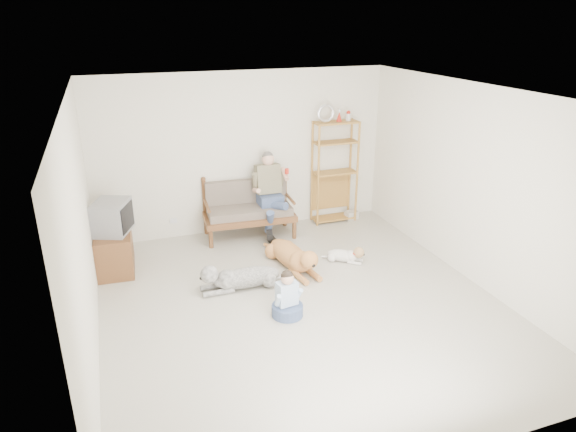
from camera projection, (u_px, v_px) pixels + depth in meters
name	position (u px, v px, depth m)	size (l,w,h in m)	color
floor	(301.00, 304.00, 6.69)	(5.50, 5.50, 0.00)	beige
ceiling	(304.00, 93.00, 5.70)	(5.50, 5.50, 0.00)	white
wall_back	(243.00, 153.00, 8.60)	(5.00, 5.00, 0.00)	silver
wall_front	(436.00, 329.00, 3.78)	(5.00, 5.00, 0.00)	silver
wall_left	(82.00, 235.00, 5.41)	(5.50, 5.50, 0.00)	silver
wall_right	(474.00, 185.00, 6.97)	(5.50, 5.50, 0.00)	silver
loveseat	(248.00, 208.00, 8.63)	(1.54, 0.80, 0.95)	brown
man	(271.00, 200.00, 8.51)	(0.54, 0.77, 1.25)	#434E7B
etagere	(335.00, 171.00, 9.08)	(0.81, 0.35, 2.12)	#B68139
book_stack	(351.00, 215.00, 9.46)	(0.23, 0.17, 0.15)	silver
tv_stand	(114.00, 251.00, 7.50)	(0.55, 0.93, 0.60)	brown
crt_tv	(112.00, 217.00, 7.29)	(0.62, 0.68, 0.46)	slate
wall_outlet	(173.00, 221.00, 8.58)	(0.12, 0.02, 0.08)	silver
golden_retriever	(293.00, 257.00, 7.58)	(0.53, 1.48, 0.45)	#C48044
shaggy_dog	(239.00, 278.00, 7.01)	(1.37, 0.33, 0.41)	silver
terrier	(347.00, 255.00, 7.79)	(0.60, 0.50, 0.26)	white
child	(287.00, 299.00, 6.36)	(0.39, 0.39, 0.62)	#434E7B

